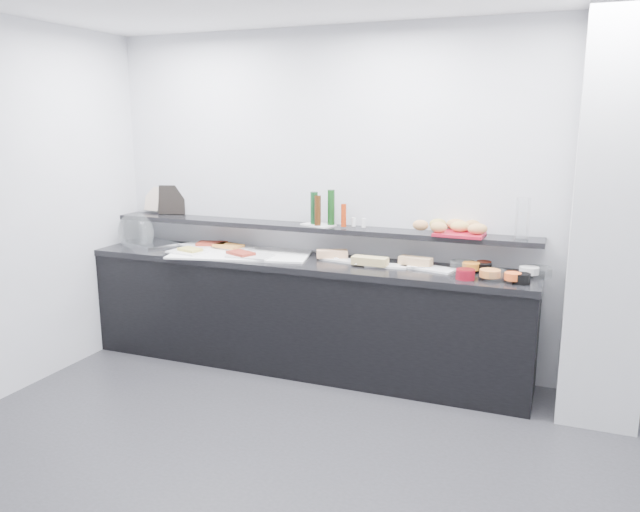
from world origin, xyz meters
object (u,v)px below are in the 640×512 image
at_px(sandwich_plate_mid, 386,266).
at_px(framed_print, 172,200).
at_px(bread_tray, 459,234).
at_px(carafe, 522,219).
at_px(condiment_tray, 318,225).
at_px(cloche_base, 150,244).

height_order(sandwich_plate_mid, framed_print, framed_print).
xyz_separation_m(bread_tray, carafe, (0.44, -0.01, 0.14)).
bearing_deg(sandwich_plate_mid, bread_tray, 7.06).
xyz_separation_m(framed_print, bread_tray, (2.59, -0.13, -0.12)).
distance_m(sandwich_plate_mid, condiment_tray, 0.69).
height_order(framed_print, bread_tray, framed_print).
relative_size(sandwich_plate_mid, condiment_tray, 1.21).
xyz_separation_m(sandwich_plate_mid, condiment_tray, (-0.62, 0.17, 0.25)).
distance_m(cloche_base, bread_tray, 2.66).
relative_size(framed_print, carafe, 0.87).
distance_m(condiment_tray, carafe, 1.57).
height_order(sandwich_plate_mid, carafe, carafe).
bearing_deg(condiment_tray, sandwich_plate_mid, 5.13).
bearing_deg(framed_print, cloche_base, -116.19).
xyz_separation_m(sandwich_plate_mid, bread_tray, (0.51, 0.14, 0.25)).
relative_size(cloche_base, carafe, 1.56).
xyz_separation_m(cloche_base, carafe, (3.08, 0.14, 0.38)).
relative_size(sandwich_plate_mid, framed_print, 1.19).
bearing_deg(bread_tray, cloche_base, -174.67).
xyz_separation_m(cloche_base, sandwich_plate_mid, (2.13, 0.01, -0.01)).
xyz_separation_m(condiment_tray, carafe, (1.57, -0.04, 0.14)).
relative_size(bread_tray, carafe, 1.19).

